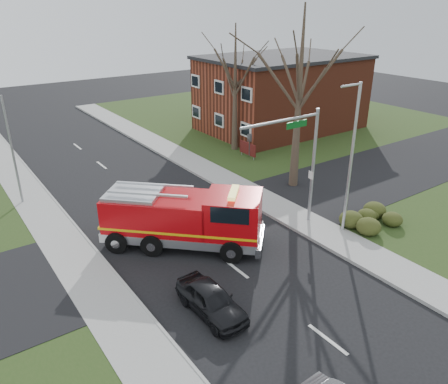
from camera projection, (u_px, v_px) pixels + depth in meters
ground at (236, 269)px, 21.40m from camera, size 120.00×120.00×0.00m
sidewalk_right at (324, 232)px, 24.64m from camera, size 2.40×80.00×0.15m
sidewalk_left at (116, 315)px, 18.10m from camera, size 2.40×80.00×0.15m
cross_street_right at (424, 158)px, 36.18m from camera, size 30.00×8.00×0.15m
brick_building at (282, 93)px, 43.44m from camera, size 15.40×10.40×7.25m
health_center_sign at (248, 149)px, 35.95m from camera, size 0.12×2.00×1.40m
hedge_corner at (371, 218)px, 25.17m from camera, size 2.80×2.00×0.90m
bare_tree_near at (300, 80)px, 27.94m from camera, size 6.00×6.00×12.00m
bare_tree_far at (235, 75)px, 35.84m from camera, size 5.25×5.25×10.50m
traffic_signal_mast at (298, 150)px, 23.39m from camera, size 5.29×0.18×6.80m
streetlight_pole at (351, 156)px, 22.97m from camera, size 1.48×0.16×8.40m
utility_pole_far at (13, 152)px, 26.90m from camera, size 0.14×0.14×7.00m
fire_engine at (185, 219)px, 22.97m from camera, size 7.83×7.71×3.31m
parked_car_maroon at (211, 300)px, 18.12m from camera, size 1.61×3.84×1.30m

